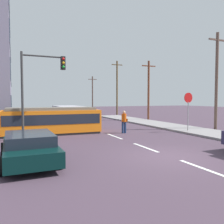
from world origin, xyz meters
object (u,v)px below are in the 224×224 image
object	(u,v)px
city_bus	(70,114)
stop_sign	(188,104)
pedestrian_crossing	(124,121)
parked_sedan_mid	(24,121)
streetcar_tram	(52,120)
parked_sedan_near	(29,147)
utility_pole_distant	(92,93)
parked_sedan_far	(26,117)
utility_pole_mid	(149,89)
utility_pole_near	(217,79)
parked_sedan_furthest	(24,113)
utility_pole_far	(117,87)
traffic_light_mast	(39,80)

from	to	relation	value
city_bus	stop_sign	distance (m)	12.06
pedestrian_crossing	parked_sedan_mid	xyz separation A→B (m)	(-6.70, 5.77, -0.32)
streetcar_tram	parked_sedan_mid	world-z (taller)	streetcar_tram
city_bus	pedestrian_crossing	distance (m)	8.63
parked_sedan_near	utility_pole_distant	distance (m)	39.47
parked_sedan_far	utility_pole_distant	size ratio (longest dim) A/B	0.61
parked_sedan_near	utility_pole_mid	bearing A→B (deg)	44.75
pedestrian_crossing	parked_sedan_near	size ratio (longest dim) A/B	0.37
utility_pole_near	utility_pole_mid	size ratio (longest dim) A/B	1.12
pedestrian_crossing	parked_sedan_furthest	distance (m)	19.24
city_bus	stop_sign	bearing A→B (deg)	-54.94
city_bus	parked_sedan_furthest	bearing A→B (deg)	112.38
streetcar_tram	utility_pole_near	world-z (taller)	utility_pole_near
parked_sedan_near	stop_sign	xyz separation A→B (m)	(11.71, 4.34, 1.57)
parked_sedan_near	parked_sedan_furthest	distance (m)	24.03
parked_sedan_far	utility_pole_far	world-z (taller)	utility_pole_far
parked_sedan_mid	utility_pole_distant	xyz separation A→B (m)	(14.37, 24.90, 3.19)
city_bus	parked_sedan_near	xyz separation A→B (m)	(-4.82, -14.17, -0.42)
traffic_light_mast	utility_pole_far	world-z (taller)	utility_pole_far
streetcar_tram	parked_sedan_near	xyz separation A→B (m)	(-2.02, -7.63, -0.37)
utility_pole_distant	utility_pole_mid	bearing A→B (deg)	-90.87
utility_pole_far	utility_pole_distant	xyz separation A→B (m)	(0.09, 12.58, -0.64)
pedestrian_crossing	parked_sedan_furthest	size ratio (longest dim) A/B	0.36
parked_sedan_far	utility_pole_near	size ratio (longest dim) A/B	0.56
streetcar_tram	utility_pole_distant	distance (m)	31.65
traffic_light_mast	parked_sedan_mid	bearing A→B (deg)	95.96
parked_sedan_near	stop_sign	world-z (taller)	stop_sign
pedestrian_crossing	parked_sedan_near	xyz separation A→B (m)	(-7.02, -5.83, -0.32)
parked_sedan_near	parked_sedan_furthest	world-z (taller)	same
parked_sedan_furthest	utility_pole_distant	world-z (taller)	utility_pole_distant
pedestrian_crossing	utility_pole_mid	bearing A→B (deg)	48.88
city_bus	traffic_light_mast	size ratio (longest dim) A/B	1.11
city_bus	utility_pole_distant	distance (m)	24.57
utility_pole_mid	utility_pole_far	size ratio (longest dim) A/B	0.83
parked_sedan_mid	utility_pole_far	xyz separation A→B (m)	(14.28, 12.32, 3.83)
utility_pole_far	utility_pole_distant	size ratio (longest dim) A/B	1.17
city_bus	parked_sedan_furthest	world-z (taller)	city_bus
utility_pole_near	utility_pole_distant	world-z (taller)	utility_pole_near
streetcar_tram	parked_sedan_far	distance (m)	9.93
city_bus	traffic_light_mast	distance (m)	10.01
parked_sedan_near	utility_pole_far	bearing A→B (deg)	58.60
utility_pole_mid	pedestrian_crossing	bearing A→B (deg)	-131.12
utility_pole_near	city_bus	bearing A→B (deg)	136.51
parked_sedan_near	utility_pole_mid	world-z (taller)	utility_pole_mid
traffic_light_mast	utility_pole_distant	xyz separation A→B (m)	(13.71, 31.18, 0.08)
parked_sedan_mid	parked_sedan_furthest	distance (m)	12.43
stop_sign	utility_pole_distant	world-z (taller)	utility_pole_distant
parked_sedan_mid	stop_sign	size ratio (longest dim) A/B	1.57
utility_pole_distant	parked_sedan_furthest	bearing A→B (deg)	-138.12
utility_pole_far	utility_pole_near	bearing A→B (deg)	-89.21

